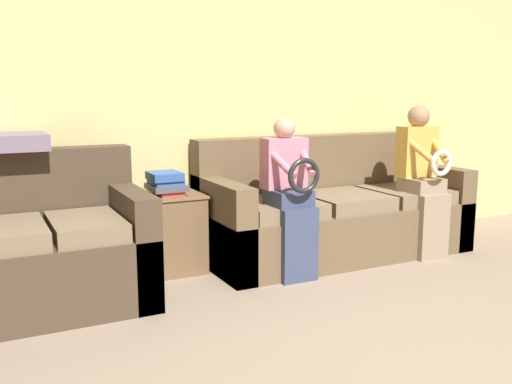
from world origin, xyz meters
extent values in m
cube|color=#DBCC7F|center=(0.00, 2.88, 1.27)|extent=(7.70, 0.06, 2.55)
cube|color=brown|center=(0.70, 2.39, 0.20)|extent=(2.15, 0.85, 0.40)
cube|color=brown|center=(0.70, 2.72, 0.67)|extent=(2.15, 0.20, 0.54)
cube|color=brown|center=(-0.30, 2.39, 0.34)|extent=(0.16, 0.85, 0.67)
cube|color=brown|center=(1.69, 2.39, 0.34)|extent=(0.16, 0.85, 0.67)
cube|color=#7A664C|center=(0.09, 2.29, 0.46)|extent=(0.57, 0.61, 0.11)
cube|color=#7A664C|center=(0.70, 2.29, 0.46)|extent=(0.57, 0.61, 0.11)
cube|color=#7A664C|center=(1.31, 2.29, 0.46)|extent=(0.57, 0.61, 0.11)
cube|color=#473828|center=(-1.72, 2.24, 0.22)|extent=(1.61, 0.87, 0.44)
cube|color=#473828|center=(-1.72, 2.58, 0.69)|extent=(1.61, 0.20, 0.50)
cube|color=#473828|center=(-1.00, 2.24, 0.34)|extent=(0.16, 0.87, 0.69)
cube|color=#7A664C|center=(-1.72, 2.14, 0.50)|extent=(0.41, 0.63, 0.11)
cube|color=#7A664C|center=(-1.29, 2.14, 0.50)|extent=(0.41, 0.63, 0.11)
cube|color=#384260|center=(0.09, 1.96, 0.26)|extent=(0.27, 0.10, 0.51)
cube|color=#384260|center=(0.09, 2.10, 0.57)|extent=(0.27, 0.28, 0.11)
cube|color=#D17A8E|center=(0.09, 2.17, 0.80)|extent=(0.32, 0.14, 0.36)
sphere|color=tan|center=(0.09, 2.17, 1.05)|extent=(0.15, 0.15, 0.15)
torus|color=black|center=(0.09, 1.90, 0.75)|extent=(0.24, 0.04, 0.24)
cylinder|color=#D17A8E|center=(-0.01, 2.04, 0.83)|extent=(0.12, 0.31, 0.21)
cylinder|color=#D17A8E|center=(0.19, 2.04, 0.83)|extent=(0.12, 0.31, 0.21)
cube|color=gray|center=(1.30, 1.96, 0.26)|extent=(0.27, 0.10, 0.51)
cube|color=gray|center=(1.30, 2.10, 0.57)|extent=(0.27, 0.28, 0.11)
cube|color=gold|center=(1.30, 2.17, 0.83)|extent=(0.32, 0.14, 0.40)
sphere|color=#A37A5B|center=(1.30, 2.17, 1.10)|extent=(0.17, 0.17, 0.17)
torus|color=white|center=(1.30, 1.90, 0.76)|extent=(0.20, 0.04, 0.20)
cylinder|color=gold|center=(1.21, 2.04, 0.86)|extent=(0.14, 0.31, 0.23)
cylinder|color=gold|center=(1.40, 2.04, 0.86)|extent=(0.14, 0.31, 0.23)
cube|color=brown|center=(-0.64, 2.60, 0.29)|extent=(0.46, 0.45, 0.57)
cube|color=brown|center=(-0.64, 2.60, 0.56)|extent=(0.48, 0.47, 0.02)
cube|color=#BC3833|center=(-0.63, 2.58, 0.59)|extent=(0.17, 0.25, 0.03)
cube|color=#4C4C56|center=(-0.64, 2.59, 0.62)|extent=(0.25, 0.30, 0.04)
cube|color=#33569E|center=(-0.64, 2.61, 0.66)|extent=(0.21, 0.26, 0.03)
cube|color=#33569E|center=(-0.65, 2.59, 0.70)|extent=(0.22, 0.25, 0.06)
cube|color=slate|center=(-1.66, 2.58, 0.99)|extent=(0.45, 0.45, 0.10)
camera|label=1|loc=(-1.87, -1.29, 1.29)|focal=40.00mm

